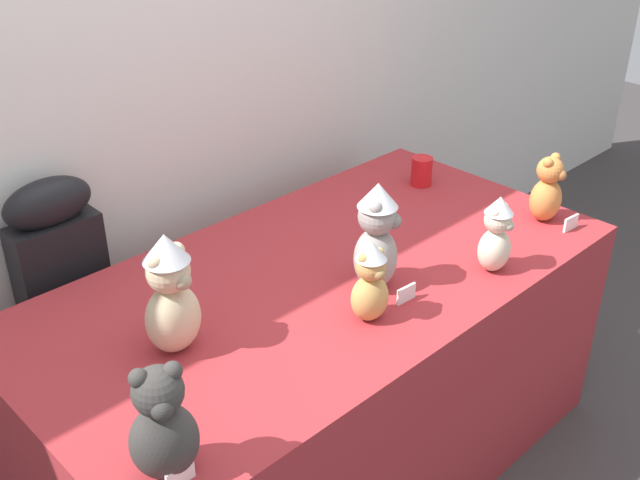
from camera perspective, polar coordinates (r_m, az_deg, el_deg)
wall_back at (r=2.65m, az=-11.46°, el=13.11°), size 7.00×0.08×2.60m
display_table at (r=2.55m, az=0.00°, el=-10.11°), size 1.89×0.98×0.79m
instrument_case at (r=2.64m, az=-18.18°, el=-6.20°), size 0.28×0.12×1.08m
teddy_bear_ash at (r=2.19m, az=4.28°, el=0.22°), size 0.20×0.19×0.34m
teddy_bear_cream at (r=2.35m, az=13.13°, el=0.39°), size 0.12×0.11×0.25m
teddy_bear_charcoal at (r=1.63m, az=-11.78°, el=-13.53°), size 0.19×0.17×0.29m
teddy_bear_honey at (r=2.06m, az=3.82°, el=-3.17°), size 0.12×0.11×0.25m
teddy_bear_ginger at (r=2.70m, az=16.74°, el=3.60°), size 0.13×0.12×0.24m
teddy_bear_sand at (r=1.96m, az=-11.17°, el=-4.08°), size 0.18×0.16×0.34m
party_cup_red at (r=2.90m, az=7.66°, el=5.16°), size 0.08×0.08×0.11m
name_card_front_left at (r=1.68m, az=-10.48°, el=-17.05°), size 0.07×0.01×0.05m
name_card_front_middle at (r=2.70m, az=18.37°, el=1.21°), size 0.07×0.01×0.05m
name_card_front_right at (r=2.20m, az=6.50°, el=-4.05°), size 0.07×0.01×0.05m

